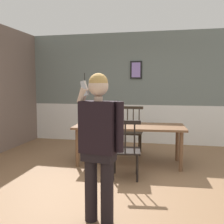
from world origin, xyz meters
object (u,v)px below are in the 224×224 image
at_px(person_figure, 99,139).
at_px(chair_by_doorway, 132,131).
at_px(chair_near_window, 125,150).
at_px(dining_table, 129,130).

bearing_deg(person_figure, chair_by_doorway, -79.58).
distance_m(chair_near_window, person_figure, 1.47).
bearing_deg(chair_by_doorway, dining_table, 93.46).
bearing_deg(chair_near_window, dining_table, 86.41).
xyz_separation_m(chair_near_window, chair_by_doorway, (-0.11, 1.63, 0.02)).
relative_size(dining_table, person_figure, 1.29).
height_order(dining_table, chair_by_doorway, chair_by_doorway).
xyz_separation_m(dining_table, chair_near_window, (0.06, -0.81, -0.19)).
distance_m(dining_table, person_figure, 2.23).
height_order(dining_table, person_figure, person_figure).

